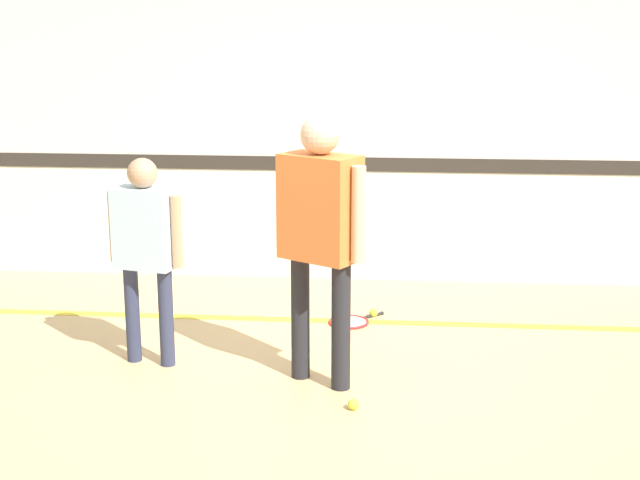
{
  "coord_description": "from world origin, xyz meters",
  "views": [
    {
      "loc": [
        0.32,
        -5.05,
        2.22
      ],
      "look_at": [
        -0.14,
        0.17,
        0.92
      ],
      "focal_mm": 50.0,
      "sensor_mm": 36.0,
      "label": 1
    }
  ],
  "objects_px": {
    "person_instructor": "(320,222)",
    "tennis_ball_by_spare_racket": "(373,313)",
    "person_student_left": "(145,239)",
    "tennis_ball_near_instructor": "(353,404)",
    "racket_spare_on_floor": "(350,321)"
  },
  "relations": [
    {
      "from": "tennis_ball_near_instructor",
      "to": "tennis_ball_by_spare_racket",
      "type": "relative_size",
      "value": 1.0
    },
    {
      "from": "racket_spare_on_floor",
      "to": "person_student_left",
      "type": "bearing_deg",
      "value": 173.12
    },
    {
      "from": "person_student_left",
      "to": "tennis_ball_by_spare_racket",
      "type": "relative_size",
      "value": 20.85
    },
    {
      "from": "person_instructor",
      "to": "tennis_ball_by_spare_racket",
      "type": "xyz_separation_m",
      "value": [
        0.3,
        1.3,
        -1.01
      ]
    },
    {
      "from": "racket_spare_on_floor",
      "to": "tennis_ball_by_spare_racket",
      "type": "distance_m",
      "value": 0.23
    },
    {
      "from": "person_instructor",
      "to": "racket_spare_on_floor",
      "type": "distance_m",
      "value": 1.55
    },
    {
      "from": "person_instructor",
      "to": "racket_spare_on_floor",
      "type": "xyz_separation_m",
      "value": [
        0.13,
        1.15,
        -1.03
      ]
    },
    {
      "from": "person_instructor",
      "to": "tennis_ball_near_instructor",
      "type": "relative_size",
      "value": 25.48
    },
    {
      "from": "tennis_ball_near_instructor",
      "to": "tennis_ball_by_spare_racket",
      "type": "bearing_deg",
      "value": 87.7
    },
    {
      "from": "person_student_left",
      "to": "tennis_ball_near_instructor",
      "type": "relative_size",
      "value": 20.85
    },
    {
      "from": "person_instructor",
      "to": "tennis_ball_near_instructor",
      "type": "xyz_separation_m",
      "value": [
        0.23,
        -0.39,
        -1.01
      ]
    },
    {
      "from": "person_instructor",
      "to": "racket_spare_on_floor",
      "type": "bearing_deg",
      "value": 114.52
    },
    {
      "from": "person_student_left",
      "to": "tennis_ball_near_instructor",
      "type": "bearing_deg",
      "value": -10.61
    },
    {
      "from": "person_instructor",
      "to": "tennis_ball_by_spare_racket",
      "type": "distance_m",
      "value": 1.68
    },
    {
      "from": "tennis_ball_by_spare_racket",
      "to": "racket_spare_on_floor",
      "type": "bearing_deg",
      "value": -137.48
    }
  ]
}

